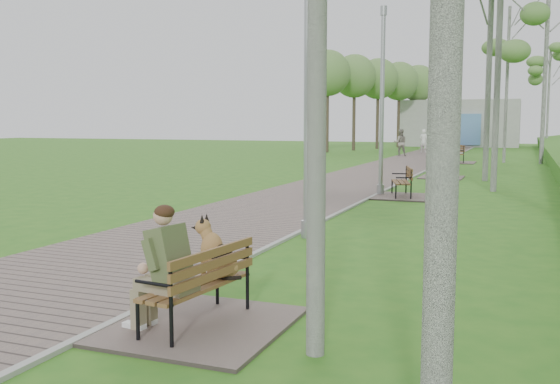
{
  "coord_description": "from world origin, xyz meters",
  "views": [
    {
      "loc": [
        3.94,
        -6.03,
        2.12
      ],
      "look_at": [
        0.51,
        2.72,
        1.06
      ],
      "focal_mm": 40.0,
      "sensor_mm": 36.0,
      "label": 1
    }
  ],
  "objects": [
    {
      "name": "walkway",
      "position": [
        -1.75,
        21.5,
        0.02
      ],
      "size": [
        3.5,
        67.0,
        0.04
      ],
      "primitive_type": "cube",
      "color": "#6D5D58",
      "rests_on": "ground"
    },
    {
      "name": "kerb",
      "position": [
        0.0,
        21.5,
        0.03
      ],
      "size": [
        0.1,
        67.0,
        0.05
      ],
      "primitive_type": "cube",
      "color": "#999993",
      "rests_on": "ground"
    },
    {
      "name": "lamp_post_near",
      "position": [
        0.28,
        4.67,
        2.58
      ],
      "size": [
        0.21,
        0.21,
        5.53
      ],
      "color": "#94979C",
      "rests_on": "ground"
    },
    {
      "name": "lamp_post_third",
      "position": [
        0.2,
        27.03,
        2.46
      ],
      "size": [
        0.2,
        0.2,
        5.26
      ],
      "color": "#94979C",
      "rests_on": "ground"
    },
    {
      "name": "birch_far_b",
      "position": [
        2.96,
        28.57,
        6.52
      ],
      "size": [
        2.73,
        2.73,
        8.31
      ],
      "color": "silver",
      "rests_on": "ground"
    },
    {
      "name": "bench_second",
      "position": [
        0.75,
        11.48,
        0.2
      ],
      "size": [
        1.73,
        1.92,
        1.06
      ],
      "color": "#6D5D58",
      "rests_on": "ground"
    },
    {
      "name": "birch_distant_b",
      "position": [
        5.55,
        48.4,
        6.63
      ],
      "size": [
        2.51,
        2.51,
        8.45
      ],
      "color": "silver",
      "rests_on": "ground"
    },
    {
      "name": "pedestrian_far",
      "position": [
        -3.2,
        32.47,
        0.84
      ],
      "size": [
        0.96,
        0.83,
        1.68
      ],
      "primitive_type": "imported",
      "rotation": [
        0.0,
        0.0,
        3.41
      ],
      "color": "gray",
      "rests_on": "ground"
    },
    {
      "name": "bench_main",
      "position": [
        0.8,
        -0.55,
        0.42
      ],
      "size": [
        1.73,
        1.92,
        1.51
      ],
      "color": "#6D5D58",
      "rests_on": "ground"
    },
    {
      "name": "ground",
      "position": [
        0.0,
        0.0,
        0.0
      ],
      "size": [
        120.0,
        120.0,
        0.0
      ],
      "primitive_type": "plane",
      "color": "#2E6A1D",
      "rests_on": "ground"
    },
    {
      "name": "bench_third",
      "position": [
        1.0,
        18.22,
        0.18
      ],
      "size": [
        1.59,
        1.76,
        0.97
      ],
      "color": "#6D5D58",
      "rests_on": "ground"
    },
    {
      "name": "pedestrian_near",
      "position": [
        -2.54,
        37.51,
        0.82
      ],
      "size": [
        0.68,
        0.54,
        1.63
      ],
      "primitive_type": "imported",
      "rotation": [
        0.0,
        0.0,
        2.87
      ],
      "color": "white",
      "rests_on": "ground"
    },
    {
      "name": "bench_far",
      "position": [
        0.62,
        27.5,
        0.22
      ],
      "size": [
        1.88,
        2.09,
        1.16
      ],
      "color": "#6D5D58",
      "rests_on": "ground"
    },
    {
      "name": "building_north",
      "position": [
        -1.5,
        50.97,
        1.99
      ],
      "size": [
        10.0,
        5.2,
        4.0
      ],
      "color": "#9E9E99",
      "rests_on": "ground"
    },
    {
      "name": "lamp_post_second",
      "position": [
        0.09,
        11.77,
        2.51
      ],
      "size": [
        0.21,
        0.21,
        5.36
      ],
      "color": "#94979C",
      "rests_on": "ground"
    }
  ]
}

